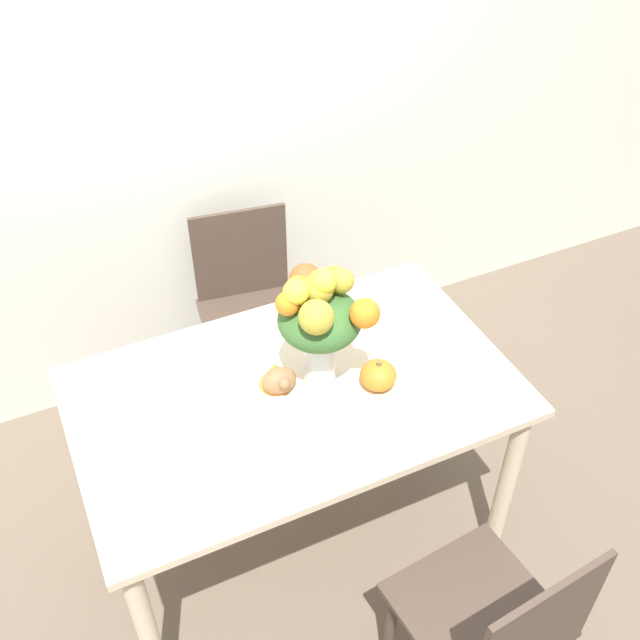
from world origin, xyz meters
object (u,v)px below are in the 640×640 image
(pumpkin, at_px, (378,375))
(dining_chair_far_side, at_px, (493,626))
(flower_vase, at_px, (320,317))
(turkey_figurine, at_px, (277,377))
(dining_chair_near_window, at_px, (250,309))

(pumpkin, distance_m, dining_chair_far_side, 0.80)
(flower_vase, xyz_separation_m, dining_chair_far_side, (0.17, -0.80, -0.59))
(flower_vase, height_order, pumpkin, flower_vase)
(pumpkin, distance_m, turkey_figurine, 0.32)
(pumpkin, xyz_separation_m, turkey_figurine, (-0.29, 0.13, -0.00))
(pumpkin, bearing_deg, dining_chair_near_window, 97.47)
(flower_vase, xyz_separation_m, dining_chair_near_window, (0.04, 0.79, -0.59))
(pumpkin, bearing_deg, flower_vase, 149.23)
(turkey_figurine, relative_size, dining_chair_near_window, 0.17)
(dining_chair_near_window, bearing_deg, pumpkin, -74.25)
(pumpkin, relative_size, dining_chair_near_window, 0.13)
(turkey_figurine, distance_m, dining_chair_near_window, 0.86)
(flower_vase, distance_m, turkey_figurine, 0.27)
(turkey_figurine, xyz_separation_m, dining_chair_far_side, (0.30, -0.84, -0.36))
(turkey_figurine, bearing_deg, pumpkin, -24.07)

